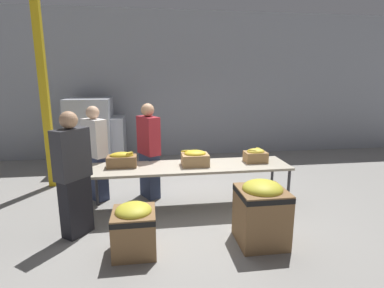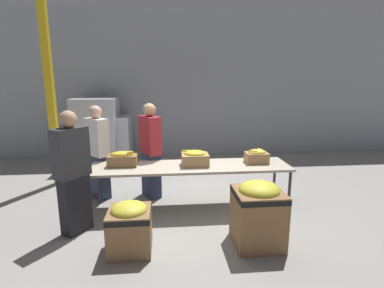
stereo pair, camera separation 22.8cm
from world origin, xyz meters
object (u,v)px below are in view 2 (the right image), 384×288
Objects in this scene: sorting_table at (190,168)px; volunteer_1 at (73,174)px; banana_box_2 at (257,156)px; banana_box_0 at (123,159)px; volunteer_2 at (151,151)px; volunteer_0 at (98,153)px; support_pillar at (50,89)px; donation_bin_1 at (258,212)px; pallet_stack_0 at (113,140)px; pallet_stack_1 at (97,132)px; banana_box_1 at (195,158)px; donation_bin_0 at (130,225)px.

sorting_table is 1.89× the size of volunteer_1.
banana_box_0 is at bearing 179.36° from banana_box_2.
volunteer_0 is at bearing -120.29° from volunteer_2.
support_pillar reaches higher than volunteer_2.
pallet_stack_0 is (-2.56, 4.30, 0.14)m from donation_bin_1.
banana_box_2 is 4.36m from pallet_stack_1.
sorting_table is at bearing -59.80° from pallet_stack_0.
volunteer_1 is (-1.73, -0.66, 0.17)m from sorting_table.
pallet_stack_1 is at bearing 43.90° from volunteer_1.
volunteer_2 is (-0.77, 0.59, -0.01)m from banana_box_1.
donation_bin_1 is (-0.38, -1.32, -0.41)m from banana_box_2.
volunteer_0 is 1.95× the size of donation_bin_1.
volunteer_2 is (-1.86, 0.53, -0.00)m from banana_box_2.
pallet_stack_1 is at bearing 68.37° from support_pillar.
support_pillar is at bearing -172.84° from volunteer_0.
banana_box_0 is 2.39m from donation_bin_1.
pallet_stack_1 is (-0.49, 2.29, -0.01)m from volunteer_0.
banana_box_2 reaches higher than donation_bin_0.
sorting_table is 1.18m from banana_box_2.
donation_bin_0 is (-0.90, -1.26, -0.36)m from sorting_table.
pallet_stack_1 is at bearing 126.36° from sorting_table.
banana_box_1 is 0.26× the size of volunteer_1.
banana_box_2 is 0.57× the size of donation_bin_0.
volunteer_0 is 0.98× the size of volunteer_2.
volunteer_1 is (-1.81, -0.67, -0.01)m from banana_box_1.
banana_box_1 is at bearing 27.53° from volunteer_0.
volunteer_2 is 0.44× the size of support_pillar.
volunteer_1 is (-0.08, -1.28, 0.02)m from volunteer_0.
banana_box_0 is 0.72× the size of donation_bin_0.
donation_bin_1 is at bearing 0.00° from donation_bin_0.
support_pillar reaches higher than banana_box_2.
volunteer_1 is 2.62m from support_pillar.
volunteer_0 is 0.96m from volunteer_2.
banana_box_1 is 0.27× the size of volunteer_0.
pallet_stack_0 is at bearing 59.11° from support_pillar.
support_pillar is (-3.49, 2.75, 1.53)m from donation_bin_1.
banana_box_0 reaches higher than donation_bin_1.
pallet_stack_1 is (-2.22, 2.90, -0.04)m from banana_box_1.
banana_box_2 is 2.87m from volunteer_0.
pallet_stack_0 is at bearing 174.92° from volunteer_2.
volunteer_2 is 1.03× the size of pallet_stack_1.
banana_box_0 is at bearing 1.22° from volunteer_0.
donation_bin_0 is (-2.06, -1.32, -0.53)m from banana_box_2.
donation_bin_0 is (0.75, -1.87, -0.51)m from volunteer_0.
banana_box_0 is at bearing -70.38° from volunteer_2.
banana_box_2 is at bearing -20.35° from support_pillar.
banana_box_1 is (0.08, 0.00, 0.17)m from sorting_table.
banana_box_0 is 2.99m from pallet_stack_1.
pallet_stack_0 is at bearing 120.20° from sorting_table.
volunteer_1 is at bearing -128.34° from banana_box_0.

